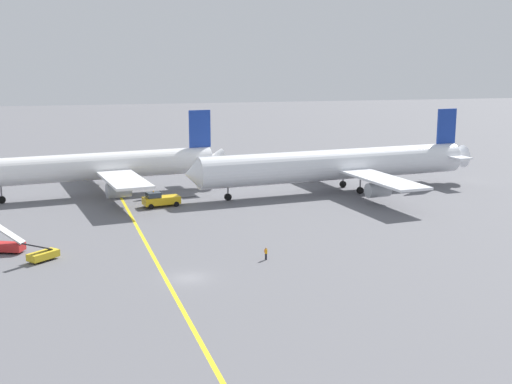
{
  "coord_description": "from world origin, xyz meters",
  "views": [
    {
      "loc": [
        -9.93,
        -75.49,
        25.89
      ],
      "look_at": [
        15.22,
        28.94,
        4.0
      ],
      "focal_mm": 46.8,
      "sensor_mm": 36.0,
      "label": 1
    }
  ],
  "objects": [
    {
      "name": "gse_belt_loader_portside",
      "position": [
        -17.34,
        11.15,
        0.83
      ],
      "size": [
        4.49,
        4.22,
        3.02
      ],
      "color": "gold",
      "rests_on": "ground"
    },
    {
      "name": "airliner_being_pushed",
      "position": [
        35.14,
        44.71,
        5.26
      ],
      "size": [
        60.37,
        46.89,
        15.4
      ],
      "color": "white",
      "rests_on": "ground"
    },
    {
      "name": "gse_stair_truck_yellow",
      "position": [
        -22.27,
        16.18,
        1.03
      ],
      "size": [
        4.94,
        3.51,
        4.06
      ],
      "color": "red",
      "rests_on": "ground"
    },
    {
      "name": "ground_plane",
      "position": [
        0.0,
        0.0,
        0.0
      ],
      "size": [
        600.0,
        600.0,
        0.0
      ],
      "primitive_type": "plane",
      "color": "slate"
    },
    {
      "name": "airliner_at_gate_left",
      "position": [
        -9.2,
        51.89,
        5.49
      ],
      "size": [
        49.17,
        41.75,
        15.51
      ],
      "color": "white",
      "rests_on": "ground"
    },
    {
      "name": "pushback_tug",
      "position": [
        0.48,
        39.54,
        1.25
      ],
      "size": [
        9.67,
        3.98,
        2.94
      ],
      "color": "gold",
      "rests_on": "ground"
    },
    {
      "name": "ground_crew_marshaller_foreground",
      "position": [
        10.76,
        4.9,
        0.85
      ],
      "size": [
        0.47,
        0.36,
        1.64
      ],
      "color": "black",
      "rests_on": "ground"
    },
    {
      "name": "taxiway_stripe",
      "position": [
        -3.36,
        10.0,
        0.0
      ],
      "size": [
        8.56,
        119.76,
        0.01
      ],
      "primitive_type": "cube",
      "rotation": [
        0.0,
        0.0,
        0.07
      ],
      "color": "yellow",
      "rests_on": "ground"
    }
  ]
}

